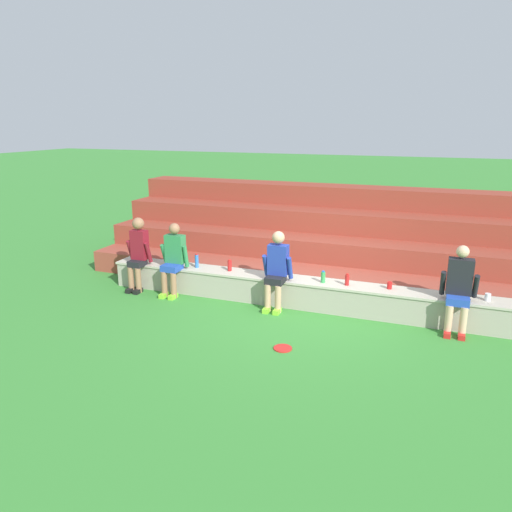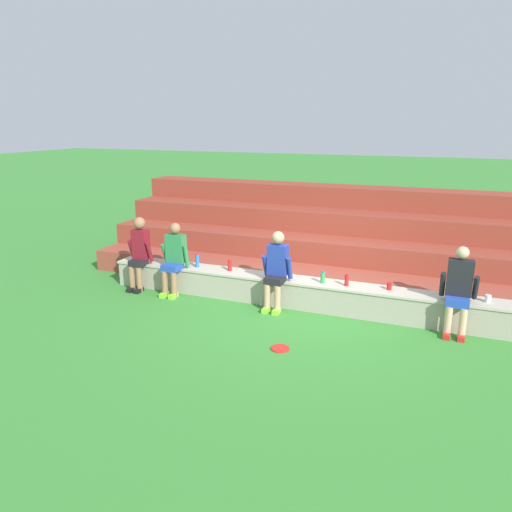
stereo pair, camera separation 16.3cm
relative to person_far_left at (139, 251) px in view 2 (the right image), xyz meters
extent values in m
plane|color=#388433|center=(3.29, 0.02, -0.76)|extent=(80.00, 80.00, 0.00)
cube|color=#A8A08E|center=(3.29, 0.26, -0.52)|extent=(7.64, 0.47, 0.49)
cube|color=#BCB39F|center=(3.29, 0.26, -0.29)|extent=(7.68, 0.51, 0.04)
cube|color=#964030|center=(3.29, 1.06, -0.54)|extent=(9.83, 0.77, 0.44)
cube|color=brown|center=(3.29, 1.83, -0.32)|extent=(9.83, 0.77, 0.89)
cube|color=brown|center=(3.29, 2.60, -0.10)|extent=(9.83, 0.77, 1.33)
cube|color=brown|center=(3.29, 3.36, 0.13)|extent=(9.83, 0.77, 1.78)
cylinder|color=#996B4C|center=(-0.08, -0.17, -0.52)|extent=(0.11, 0.11, 0.49)
cylinder|color=#996B4C|center=(0.08, -0.17, -0.52)|extent=(0.11, 0.11, 0.49)
cube|color=black|center=(-0.08, -0.21, -0.72)|extent=(0.10, 0.22, 0.08)
cube|color=black|center=(0.08, -0.21, -0.72)|extent=(0.10, 0.22, 0.08)
cube|color=black|center=(0.00, -0.05, -0.22)|extent=(0.27, 0.31, 0.12)
cube|color=maroon|center=(0.00, 0.07, 0.13)|extent=(0.31, 0.20, 0.57)
sphere|color=#996B4C|center=(0.00, 0.07, 0.55)|extent=(0.23, 0.23, 0.23)
cylinder|color=maroon|center=(-0.20, 0.05, 0.00)|extent=(0.08, 0.20, 0.43)
cylinder|color=maroon|center=(0.20, 0.05, 0.00)|extent=(0.08, 0.20, 0.42)
cylinder|color=#996B4C|center=(0.67, -0.19, -0.52)|extent=(0.11, 0.11, 0.49)
cylinder|color=#996B4C|center=(0.87, -0.19, -0.52)|extent=(0.11, 0.11, 0.49)
cube|color=#8CD833|center=(0.67, -0.23, -0.72)|extent=(0.10, 0.22, 0.08)
cube|color=#8CD833|center=(0.87, -0.23, -0.72)|extent=(0.10, 0.22, 0.08)
cube|color=#2347B2|center=(0.77, -0.06, -0.22)|extent=(0.32, 0.33, 0.12)
cube|color=#2D7F47|center=(0.77, 0.10, 0.11)|extent=(0.36, 0.20, 0.54)
sphere|color=#996B4C|center=(0.77, 0.10, 0.50)|extent=(0.21, 0.21, 0.21)
cylinder|color=#2D7F47|center=(0.54, 0.08, -0.01)|extent=(0.08, 0.21, 0.42)
cylinder|color=#2D7F47|center=(1.00, 0.08, -0.01)|extent=(0.08, 0.16, 0.43)
cylinder|color=tan|center=(2.73, -0.20, -0.52)|extent=(0.11, 0.11, 0.49)
cylinder|color=tan|center=(2.92, -0.20, -0.52)|extent=(0.11, 0.11, 0.49)
cube|color=#8CD833|center=(2.73, -0.24, -0.72)|extent=(0.10, 0.22, 0.08)
cube|color=#8CD833|center=(2.92, -0.24, -0.72)|extent=(0.10, 0.22, 0.08)
cube|color=black|center=(2.83, -0.06, -0.22)|extent=(0.31, 0.33, 0.12)
cube|color=#23389E|center=(2.83, 0.07, 0.11)|extent=(0.34, 0.20, 0.54)
sphere|color=tan|center=(2.83, 0.07, 0.51)|extent=(0.22, 0.22, 0.22)
cylinder|color=#23389E|center=(2.60, 0.05, -0.01)|extent=(0.08, 0.23, 0.42)
cylinder|color=#23389E|center=(3.05, 0.05, -0.01)|extent=(0.08, 0.21, 0.42)
cylinder|color=#DBAD89|center=(5.67, -0.15, -0.52)|extent=(0.11, 0.11, 0.49)
cylinder|color=#DBAD89|center=(5.87, -0.15, -0.52)|extent=(0.11, 0.11, 0.49)
cube|color=red|center=(5.67, -0.19, -0.72)|extent=(0.10, 0.22, 0.08)
cube|color=red|center=(5.87, -0.19, -0.72)|extent=(0.10, 0.22, 0.08)
cube|color=#2347B2|center=(5.77, -0.04, -0.22)|extent=(0.34, 0.29, 0.12)
cube|color=black|center=(5.77, 0.13, 0.12)|extent=(0.38, 0.20, 0.57)
sphere|color=#DBAD89|center=(5.77, 0.13, 0.52)|extent=(0.19, 0.19, 0.19)
cylinder|color=black|center=(5.53, 0.11, -0.01)|extent=(0.08, 0.22, 0.42)
cylinder|color=black|center=(6.01, 0.11, -0.01)|extent=(0.08, 0.24, 0.42)
cylinder|color=blue|center=(1.13, 0.26, -0.14)|extent=(0.07, 0.07, 0.25)
cylinder|color=red|center=(1.13, 0.26, -0.01)|extent=(0.04, 0.04, 0.02)
cylinder|color=red|center=(4.02, 0.23, -0.17)|extent=(0.07, 0.07, 0.19)
cylinder|color=red|center=(4.02, 0.23, -0.07)|extent=(0.04, 0.04, 0.02)
cylinder|color=green|center=(3.60, 0.23, -0.17)|extent=(0.08, 0.08, 0.19)
cylinder|color=blue|center=(3.60, 0.23, -0.07)|extent=(0.05, 0.05, 0.02)
cylinder|color=red|center=(1.81, 0.28, -0.17)|extent=(0.08, 0.08, 0.20)
cylinder|color=red|center=(1.81, 0.28, -0.06)|extent=(0.05, 0.05, 0.02)
cylinder|color=white|center=(6.21, 0.26, -0.21)|extent=(0.09, 0.09, 0.12)
cylinder|color=red|center=(4.71, 0.29, -0.21)|extent=(0.08, 0.08, 0.12)
cylinder|color=red|center=(3.43, -1.51, -0.75)|extent=(0.27, 0.27, 0.02)
camera|label=1|loc=(5.38, -7.75, 2.45)|focal=34.42mm
camera|label=2|loc=(5.53, -7.69, 2.45)|focal=34.42mm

